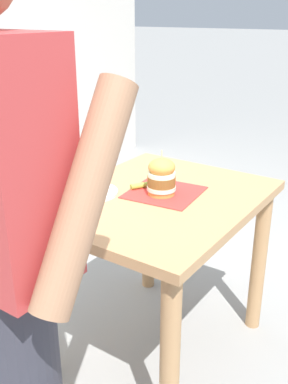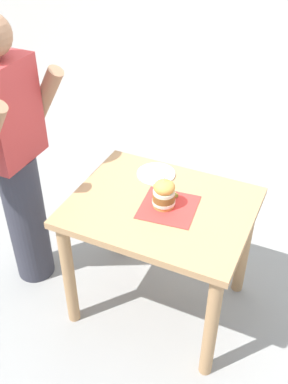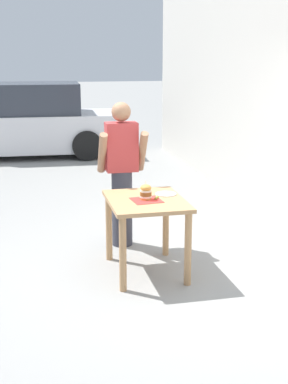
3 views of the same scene
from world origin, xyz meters
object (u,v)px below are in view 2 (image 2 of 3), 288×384
(patio_table, at_px, (161,226))
(pickle_spear, at_px, (172,192))
(diner_across_table, at_px, (15,160))
(side_plate_with_forks, at_px, (156,174))
(sandwich, at_px, (164,194))

(patio_table, distance_m, pickle_spear, 0.20)
(patio_table, height_order, diner_across_table, diner_across_table)
(side_plate_with_forks, bearing_deg, pickle_spear, -131.70)
(sandwich, bearing_deg, patio_table, 64.91)
(patio_table, height_order, sandwich, sandwich)
(pickle_spear, bearing_deg, sandwich, 178.48)
(patio_table, bearing_deg, pickle_spear, -10.73)
(patio_table, relative_size, side_plate_with_forks, 4.33)
(side_plate_with_forks, xyz_separation_m, diner_across_table, (-0.34, 0.72, 0.09))
(sandwich, bearing_deg, pickle_spear, -1.52)
(pickle_spear, relative_size, side_plate_with_forks, 0.37)
(sandwich, relative_size, side_plate_with_forks, 0.87)
(pickle_spear, xyz_separation_m, side_plate_with_forks, (0.14, 0.16, -0.01))
(side_plate_with_forks, bearing_deg, patio_table, -150.77)
(side_plate_with_forks, relative_size, diner_across_table, 0.13)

